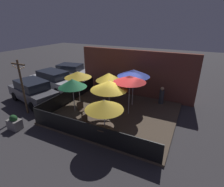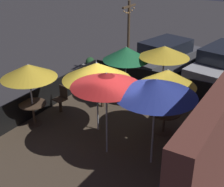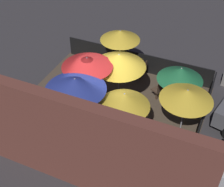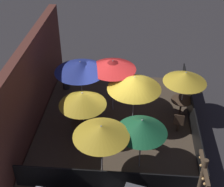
% 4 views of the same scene
% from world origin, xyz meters
% --- Properties ---
extents(ground_plane, '(60.00, 60.00, 0.00)m').
position_xyz_m(ground_plane, '(0.00, 0.00, 0.00)').
color(ground_plane, '#383538').
extents(patio_deck, '(7.27, 6.36, 0.12)m').
position_xyz_m(patio_deck, '(0.00, 0.00, 0.06)').
color(patio_deck, brown).
rests_on(patio_deck, ground_plane).
extents(fence_front, '(7.07, 0.05, 0.95)m').
position_xyz_m(fence_front, '(0.00, -3.13, 0.59)').
color(fence_front, black).
rests_on(fence_front, patio_deck).
extents(fence_side_left, '(0.05, 6.16, 0.95)m').
position_xyz_m(fence_side_left, '(-3.59, 0.00, 0.59)').
color(fence_side_left, black).
rests_on(fence_side_left, patio_deck).
extents(patio_umbrella_0, '(1.77, 1.77, 2.12)m').
position_xyz_m(patio_umbrella_0, '(0.70, -2.75, 2.01)').
color(patio_umbrella_0, '#B2B2B7').
rests_on(patio_umbrella_0, patio_deck).
extents(patio_umbrella_1, '(1.78, 1.78, 2.14)m').
position_xyz_m(patio_umbrella_1, '(-1.07, 1.16, 2.00)').
color(patio_umbrella_1, '#B2B2B7').
rests_on(patio_umbrella_1, patio_deck).
extents(patio_umbrella_2, '(1.72, 1.72, 2.15)m').
position_xyz_m(patio_umbrella_2, '(-2.43, -1.00, 2.02)').
color(patio_umbrella_2, '#B2B2B7').
rests_on(patio_umbrella_2, patio_deck).
extents(patio_umbrella_3, '(1.81, 1.81, 2.25)m').
position_xyz_m(patio_umbrella_3, '(-2.94, 0.26, 2.16)').
color(patio_umbrella_3, '#B2B2B7').
rests_on(patio_umbrella_3, patio_deck).
extents(patio_umbrella_4, '(2.11, 2.11, 2.49)m').
position_xyz_m(patio_umbrella_4, '(0.56, 1.49, 2.39)').
color(patio_umbrella_4, '#B2B2B7').
rests_on(patio_umbrella_4, patio_deck).
extents(patio_umbrella_5, '(1.91, 1.91, 2.47)m').
position_xyz_m(patio_umbrella_5, '(0.79, 0.19, 2.39)').
color(patio_umbrella_5, '#B2B2B7').
rests_on(patio_umbrella_5, patio_deck).
extents(patio_umbrella_6, '(2.12, 2.12, 2.30)m').
position_xyz_m(patio_umbrella_6, '(-0.10, -0.71, 2.16)').
color(patio_umbrella_6, '#B2B2B7').
rests_on(patio_umbrella_6, patio_deck).
extents(dining_table_0, '(0.89, 0.89, 0.77)m').
position_xyz_m(dining_table_0, '(0.70, -2.75, 0.73)').
color(dining_table_0, '#4C3828').
rests_on(dining_table_0, patio_deck).
extents(dining_table_1, '(1.00, 1.00, 0.74)m').
position_xyz_m(dining_table_1, '(-1.07, 1.16, 0.71)').
color(dining_table_1, '#4C3828').
rests_on(dining_table_1, patio_deck).
extents(patio_chair_0, '(0.55, 0.55, 0.96)m').
position_xyz_m(patio_chair_0, '(-1.59, -1.44, 0.65)').
color(patio_chair_0, '#4C3828').
rests_on(patio_chair_0, patio_deck).
extents(patio_chair_1, '(0.46, 0.46, 0.95)m').
position_xyz_m(patio_chair_1, '(-0.48, -2.54, 0.65)').
color(patio_chair_1, '#4C3828').
rests_on(patio_chair_1, patio_deck).
extents(planter_box, '(0.71, 0.50, 0.84)m').
position_xyz_m(planter_box, '(-4.24, -3.92, 0.37)').
color(planter_box, gray).
rests_on(planter_box, ground_plane).
extents(light_post, '(1.10, 0.12, 3.44)m').
position_xyz_m(light_post, '(-5.14, -2.38, 1.94)').
color(light_post, brown).
rests_on(light_post, ground_plane).
extents(parked_car_0, '(4.45, 2.61, 1.62)m').
position_xyz_m(parked_car_0, '(-6.14, -0.94, 0.84)').
color(parked_car_0, '#5B5B60').
rests_on(parked_car_0, ground_plane).
extents(parked_car_1, '(4.75, 2.45, 1.62)m').
position_xyz_m(parked_car_1, '(-6.65, 1.66, 0.85)').
color(parked_car_1, silver).
rests_on(parked_car_1, ground_plane).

